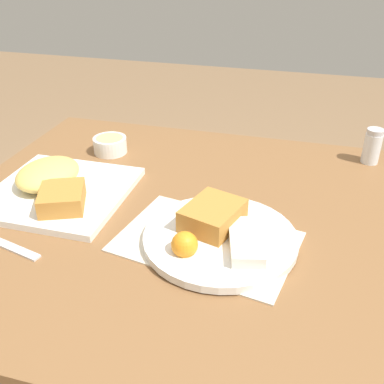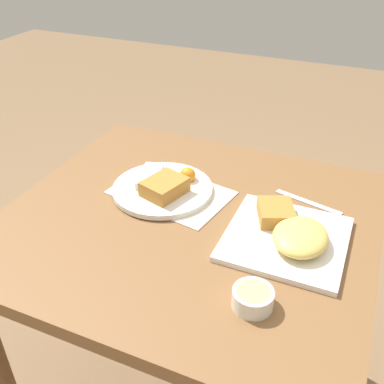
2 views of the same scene
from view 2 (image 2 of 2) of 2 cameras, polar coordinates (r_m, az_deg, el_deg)
dining_table at (r=1.17m, az=-0.40°, el=-7.20°), size 0.81×0.89×0.77m
menu_card at (r=1.19m, az=-2.66°, el=-0.08°), size 0.25×0.33×0.00m
plate_square_near at (r=1.04m, az=12.33°, el=-5.23°), size 0.27×0.27×0.06m
plate_oval_far at (r=1.19m, az=-3.66°, el=0.69°), size 0.27×0.27×0.05m
sauce_ramekin at (r=0.88m, az=7.72°, el=-13.19°), size 0.08×0.08×0.04m
butter_knife at (r=1.19m, az=14.52°, el=-1.28°), size 0.06×0.18×0.00m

